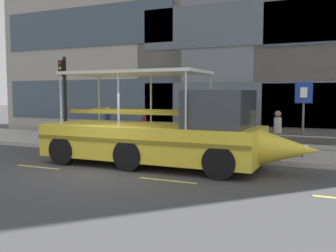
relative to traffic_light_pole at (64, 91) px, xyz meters
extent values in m
plane|color=#3D3D3F|center=(4.95, -3.88, -2.62)|extent=(120.00, 120.00, 0.00)
cube|color=#A8A59E|center=(4.95, 1.72, -2.53)|extent=(32.00, 4.80, 0.18)
cube|color=#B2ADA3|center=(4.95, -0.77, -2.53)|extent=(32.00, 0.18, 0.18)
cube|color=#DBD64C|center=(2.55, -4.47, -2.62)|extent=(1.80, 0.12, 0.01)
cube|color=#DBD64C|center=(7.35, -4.47, -2.62)|extent=(1.80, 0.12, 0.01)
cube|color=#3D4C5B|center=(-2.21, 4.49, -0.48)|extent=(11.60, 0.06, 2.35)
cube|color=#3D4C5B|center=(-2.21, 4.49, 3.80)|extent=(11.60, 0.06, 2.35)
cube|color=#4C5660|center=(7.38, 4.49, -0.65)|extent=(10.98, 0.06, 2.17)
cube|color=#4C5660|center=(7.38, 4.49, 3.30)|extent=(10.98, 0.06, 2.17)
cylinder|color=gray|center=(6.24, -0.43, -1.62)|extent=(11.41, 0.07, 0.07)
cylinder|color=gray|center=(6.24, -0.43, -2.03)|extent=(11.41, 0.06, 0.06)
cylinder|color=gray|center=(0.53, -0.43, -2.03)|extent=(0.09, 0.09, 0.82)
cylinder|color=gray|center=(2.43, -0.43, -2.03)|extent=(0.09, 0.09, 0.82)
cylinder|color=gray|center=(4.33, -0.43, -2.03)|extent=(0.09, 0.09, 0.82)
cylinder|color=gray|center=(6.24, -0.43, -2.03)|extent=(0.09, 0.09, 0.82)
cylinder|color=gray|center=(8.14, -0.43, -2.03)|extent=(0.09, 0.09, 0.82)
cylinder|color=gray|center=(10.04, -0.43, -2.03)|extent=(0.09, 0.09, 0.82)
cylinder|color=black|center=(0.00, 0.06, -0.43)|extent=(0.16, 0.16, 4.02)
cube|color=black|center=(0.00, -0.14, 1.03)|extent=(0.24, 0.20, 0.72)
sphere|color=red|center=(0.00, -0.25, 1.25)|extent=(0.14, 0.14, 0.14)
sphere|color=gold|center=(0.00, -0.25, 1.03)|extent=(0.14, 0.14, 0.14)
sphere|color=green|center=(0.00, -0.25, 0.81)|extent=(0.14, 0.14, 0.14)
cylinder|color=#4C4F54|center=(10.58, 0.23, -1.09)|extent=(0.08, 0.08, 2.69)
cube|color=navy|center=(10.58, 0.18, -0.09)|extent=(0.60, 0.04, 0.76)
cube|color=white|center=(10.58, 0.16, -0.09)|extent=(0.24, 0.01, 0.36)
torus|color=black|center=(0.87, -0.06, -2.09)|extent=(0.70, 0.04, 0.70)
torus|color=black|center=(-0.17, -0.06, -2.09)|extent=(0.70, 0.04, 0.70)
cylinder|color=black|center=(0.35, -0.06, -1.93)|extent=(0.95, 0.04, 0.04)
cylinder|color=black|center=(0.17, -0.06, -1.79)|extent=(0.19, 0.04, 0.51)
cube|color=black|center=(0.13, -0.06, -1.51)|extent=(0.20, 0.08, 0.06)
cylinder|color=#A5A5AA|center=(0.83, -0.06, -1.59)|extent=(0.03, 0.46, 0.03)
cube|color=yellow|center=(5.84, -2.55, -1.78)|extent=(7.56, 2.62, 1.13)
cone|color=yellow|center=(10.47, -2.55, -1.78)|extent=(1.70, 1.08, 1.08)
cylinder|color=yellow|center=(2.06, -2.55, -1.78)|extent=(0.38, 1.08, 1.08)
cube|color=olive|center=(5.84, -3.88, -1.64)|extent=(7.56, 0.04, 0.12)
sphere|color=white|center=(10.89, -2.55, -1.73)|extent=(0.22, 0.22, 0.22)
cube|color=#33383D|center=(8.30, -2.55, -0.62)|extent=(1.89, 2.20, 1.18)
cube|color=silver|center=(5.27, -2.55, 0.58)|extent=(4.92, 2.41, 0.10)
cylinder|color=#B2B2B7|center=(7.61, -1.40, -0.34)|extent=(0.07, 0.07, 1.74)
cylinder|color=#B2B2B7|center=(7.61, -3.71, -0.34)|extent=(0.07, 0.07, 1.74)
cylinder|color=#B2B2B7|center=(5.27, -1.40, -0.34)|extent=(0.07, 0.07, 1.74)
cylinder|color=#B2B2B7|center=(5.27, -3.71, -0.34)|extent=(0.07, 0.07, 1.74)
cylinder|color=#B2B2B7|center=(2.93, -1.40, -0.34)|extent=(0.07, 0.07, 1.74)
cylinder|color=#B2B2B7|center=(2.93, -3.71, -0.34)|extent=(0.07, 0.07, 1.74)
cube|color=olive|center=(5.27, -1.93, -0.76)|extent=(4.52, 0.28, 0.12)
cube|color=olive|center=(5.27, -3.18, -0.76)|extent=(4.52, 0.28, 0.12)
cylinder|color=black|center=(8.67, -1.35, -2.12)|extent=(1.00, 0.28, 1.00)
cylinder|color=black|center=(8.67, -3.76, -2.12)|extent=(1.00, 0.28, 1.00)
cylinder|color=black|center=(5.65, -1.35, -2.12)|extent=(1.00, 0.28, 1.00)
cylinder|color=black|center=(5.65, -3.76, -2.12)|extent=(1.00, 0.28, 1.00)
cylinder|color=black|center=(3.00, -1.35, -2.12)|extent=(1.00, 0.28, 1.00)
cylinder|color=black|center=(3.00, -3.76, -2.12)|extent=(1.00, 0.28, 1.00)
cylinder|color=#1E2338|center=(9.70, 0.40, -2.02)|extent=(0.11, 0.11, 0.83)
cylinder|color=#1E2338|center=(9.67, 0.24, -2.02)|extent=(0.11, 0.11, 0.83)
cube|color=#B7B2A8|center=(9.69, 0.32, -1.31)|extent=(0.24, 0.34, 0.59)
cylinder|color=#B7B2A8|center=(9.73, 0.52, -1.34)|extent=(0.07, 0.07, 0.53)
cylinder|color=#B7B2A8|center=(9.64, 0.12, -1.34)|extent=(0.07, 0.07, 0.53)
sphere|color=#936B4C|center=(9.69, 0.32, -0.88)|extent=(0.23, 0.23, 0.23)
cylinder|color=black|center=(6.92, 1.04, -2.04)|extent=(0.10, 0.10, 0.80)
cylinder|color=black|center=(6.76, 1.01, -2.04)|extent=(0.10, 0.10, 0.80)
cube|color=maroon|center=(6.84, 1.03, -1.35)|extent=(0.33, 0.23, 0.57)
cylinder|color=maroon|center=(7.03, 1.06, -1.38)|extent=(0.07, 0.07, 0.51)
cylinder|color=maroon|center=(6.64, 0.99, -1.38)|extent=(0.07, 0.07, 0.51)
sphere|color=beige|center=(6.84, 1.03, -0.93)|extent=(0.22, 0.22, 0.22)
cylinder|color=#47423D|center=(3.82, 0.78, -2.06)|extent=(0.10, 0.10, 0.76)
cylinder|color=#47423D|center=(3.86, 0.63, -2.06)|extent=(0.10, 0.10, 0.76)
cube|color=maroon|center=(3.84, 0.71, -1.42)|extent=(0.23, 0.32, 0.53)
cylinder|color=maroon|center=(3.79, 0.89, -1.44)|extent=(0.07, 0.07, 0.48)
cylinder|color=maroon|center=(3.89, 0.53, -1.44)|extent=(0.07, 0.07, 0.48)
sphere|color=tan|center=(3.84, 0.71, -1.02)|extent=(0.21, 0.21, 0.21)
cylinder|color=black|center=(1.66, 1.16, -2.02)|extent=(0.11, 0.11, 0.83)
cylinder|color=black|center=(1.70, 1.00, -2.02)|extent=(0.11, 0.11, 0.83)
cube|color=navy|center=(1.68, 1.08, -1.31)|extent=(0.25, 0.35, 0.59)
cylinder|color=navy|center=(1.63, 1.28, -1.34)|extent=(0.07, 0.07, 0.53)
cylinder|color=navy|center=(1.73, 0.88, -1.34)|extent=(0.07, 0.07, 0.53)
sphere|color=tan|center=(1.68, 1.08, -0.87)|extent=(0.23, 0.23, 0.23)
camera|label=1|loc=(11.78, -14.17, -0.15)|focal=40.57mm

